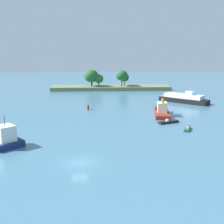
{
  "coord_description": "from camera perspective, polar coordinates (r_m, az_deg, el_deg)",
  "views": [
    {
      "loc": [
        2.65,
        -41.24,
        16.61
      ],
      "look_at": [
        6.84,
        31.43,
        1.2
      ],
      "focal_mm": 45.55,
      "sensor_mm": 36.0,
      "label": 1
    }
  ],
  "objects": [
    {
      "name": "small_motorboat",
      "position": [
        69.01,
        11.29,
        -1.97
      ],
      "size": [
        5.26,
        3.0,
        1.01
      ],
      "color": "black",
      "rests_on": "ground"
    },
    {
      "name": "fishing_skiff",
      "position": [
        63.87,
        14.91,
        -3.31
      ],
      "size": [
        2.56,
        3.89,
        0.9
      ],
      "color": "#19472D",
      "rests_on": "ground"
    },
    {
      "name": "ground_plane",
      "position": [
        44.54,
        -6.57,
        -10.03
      ],
      "size": [
        400.0,
        400.0,
        0.0
      ],
      "primitive_type": "plane",
      "color": "teal"
    },
    {
      "name": "treeline_island",
      "position": [
        128.71,
        -0.89,
        5.75
      ],
      "size": [
        52.86,
        12.09,
        9.05
      ],
      "color": "#66754C",
      "rests_on": "ground"
    },
    {
      "name": "tugboat",
      "position": [
        76.9,
        9.99,
        0.22
      ],
      "size": [
        5.44,
        11.44,
        4.81
      ],
      "color": "maroon",
      "rests_on": "ground"
    },
    {
      "name": "white_riverboat",
      "position": [
        98.0,
        14.18,
        2.63
      ],
      "size": [
        14.98,
        14.6,
        5.34
      ],
      "color": "black",
      "rests_on": "ground"
    },
    {
      "name": "channel_buoy_red",
      "position": [
        83.69,
        -4.83,
        1.03
      ],
      "size": [
        0.7,
        0.7,
        1.9
      ],
      "color": "red",
      "rests_on": "ground"
    }
  ]
}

